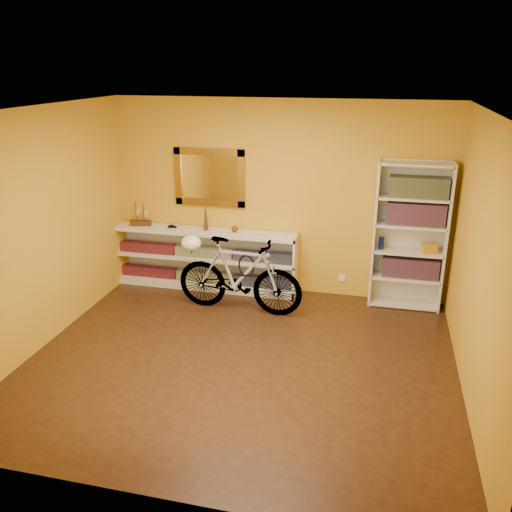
% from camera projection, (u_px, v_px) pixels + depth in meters
% --- Properties ---
extents(floor, '(4.50, 4.00, 0.01)m').
position_uv_depth(floor, '(241.00, 361.00, 5.74)').
color(floor, black).
rests_on(floor, ground).
extents(ceiling, '(4.50, 4.00, 0.01)m').
position_uv_depth(ceiling, '(238.00, 111.00, 4.84)').
color(ceiling, silver).
rests_on(ceiling, ground).
extents(back_wall, '(4.50, 0.01, 2.60)m').
position_uv_depth(back_wall, '(279.00, 199.00, 7.12)').
color(back_wall, gold).
rests_on(back_wall, ground).
extents(left_wall, '(0.01, 4.00, 2.60)m').
position_uv_depth(left_wall, '(39.00, 231.00, 5.78)').
color(left_wall, gold).
rests_on(left_wall, ground).
extents(right_wall, '(0.01, 4.00, 2.60)m').
position_uv_depth(right_wall, '(481.00, 265.00, 4.80)').
color(right_wall, gold).
rests_on(right_wall, ground).
extents(gilt_mirror, '(0.98, 0.06, 0.78)m').
position_uv_depth(gilt_mirror, '(209.00, 178.00, 7.21)').
color(gilt_mirror, olive).
rests_on(gilt_mirror, back_wall).
extents(wall_socket, '(0.09, 0.02, 0.09)m').
position_uv_depth(wall_socket, '(342.00, 278.00, 7.27)').
color(wall_socket, silver).
rests_on(wall_socket, back_wall).
extents(console_unit, '(2.60, 0.35, 0.85)m').
position_uv_depth(console_unit, '(205.00, 259.00, 7.47)').
color(console_unit, silver).
rests_on(console_unit, floor).
extents(cd_row_lower, '(2.50, 0.13, 0.14)m').
position_uv_depth(cd_row_lower, '(205.00, 276.00, 7.54)').
color(cd_row_lower, black).
rests_on(cd_row_lower, console_unit).
extents(cd_row_upper, '(2.50, 0.13, 0.14)m').
position_uv_depth(cd_row_upper, '(204.00, 252.00, 7.41)').
color(cd_row_upper, '#1B517B').
rests_on(cd_row_upper, console_unit).
extents(model_ship, '(0.30, 0.16, 0.34)m').
position_uv_depth(model_ship, '(140.00, 214.00, 7.47)').
color(model_ship, '#3A2010').
rests_on(model_ship, console_unit).
extents(toy_car, '(0.00, 0.00, 0.00)m').
position_uv_depth(toy_car, '(172.00, 228.00, 7.42)').
color(toy_car, black).
rests_on(toy_car, console_unit).
extents(bronze_ornament, '(0.07, 0.07, 0.39)m').
position_uv_depth(bronze_ornament, '(206.00, 216.00, 7.25)').
color(bronze_ornament, brown).
rests_on(bronze_ornament, console_unit).
extents(decorative_orb, '(0.09, 0.09, 0.09)m').
position_uv_depth(decorative_orb, '(235.00, 229.00, 7.21)').
color(decorative_orb, brown).
rests_on(decorative_orb, console_unit).
extents(bookcase, '(0.90, 0.30, 1.90)m').
position_uv_depth(bookcase, '(409.00, 237.00, 6.72)').
color(bookcase, silver).
rests_on(bookcase, floor).
extents(book_row_a, '(0.70, 0.22, 0.26)m').
position_uv_depth(book_row_a, '(410.00, 267.00, 6.85)').
color(book_row_a, maroon).
rests_on(book_row_a, bookcase).
extents(book_row_b, '(0.70, 0.22, 0.28)m').
position_uv_depth(book_row_b, '(416.00, 214.00, 6.60)').
color(book_row_b, maroon).
rests_on(book_row_b, bookcase).
extents(book_row_c, '(0.70, 0.22, 0.25)m').
position_uv_depth(book_row_c, '(419.00, 187.00, 6.49)').
color(book_row_c, '#16404F').
rests_on(book_row_c, bookcase).
extents(travel_mug, '(0.07, 0.07, 0.16)m').
position_uv_depth(travel_mug, '(381.00, 243.00, 6.81)').
color(travel_mug, navy).
rests_on(travel_mug, bookcase).
extents(red_tin, '(0.16, 0.16, 0.19)m').
position_uv_depth(red_tin, '(397.00, 188.00, 6.58)').
color(red_tin, maroon).
rests_on(red_tin, bookcase).
extents(yellow_bag, '(0.20, 0.16, 0.14)m').
position_uv_depth(yellow_bag, '(429.00, 248.00, 6.67)').
color(yellow_bag, gold).
rests_on(yellow_bag, bookcase).
extents(bicycle, '(0.51, 1.68, 0.98)m').
position_uv_depth(bicycle, '(239.00, 275.00, 6.72)').
color(bicycle, silver).
rests_on(bicycle, floor).
extents(helmet, '(0.26, 0.25, 0.20)m').
position_uv_depth(helmet, '(191.00, 243.00, 6.76)').
color(helmet, white).
rests_on(helmet, bicycle).
extents(u_lock, '(0.21, 0.02, 0.21)m').
position_uv_depth(u_lock, '(247.00, 265.00, 6.64)').
color(u_lock, black).
rests_on(u_lock, bicycle).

